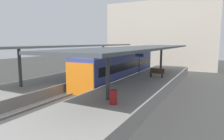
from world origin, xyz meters
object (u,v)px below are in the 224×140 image
(platform_bench, at_px, (157,73))
(platform_sign, at_px, (139,59))
(passenger_near_bench, at_px, (90,64))
(litter_bin, at_px, (113,97))
(commuter_train, at_px, (119,67))

(platform_bench, xyz_separation_m, platform_sign, (-2.08, 0.75, 1.16))
(passenger_near_bench, bearing_deg, platform_bench, -2.83)
(platform_bench, bearing_deg, passenger_near_bench, 177.17)
(platform_bench, distance_m, litter_bin, 9.42)
(platform_bench, xyz_separation_m, passenger_near_bench, (-7.92, 0.39, 0.44))
(commuter_train, xyz_separation_m, passenger_near_bench, (-3.56, -0.28, 0.18))
(commuter_train, distance_m, platform_bench, 4.41)
(platform_sign, bearing_deg, platform_bench, -19.85)
(commuter_train, bearing_deg, litter_bin, -66.08)
(commuter_train, bearing_deg, platform_bench, -8.76)
(litter_bin, bearing_deg, platform_bench, 90.75)
(commuter_train, relative_size, passenger_near_bench, 8.29)
(platform_bench, relative_size, litter_bin, 1.75)
(commuter_train, bearing_deg, passenger_near_bench, -175.52)
(platform_sign, relative_size, litter_bin, 2.76)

